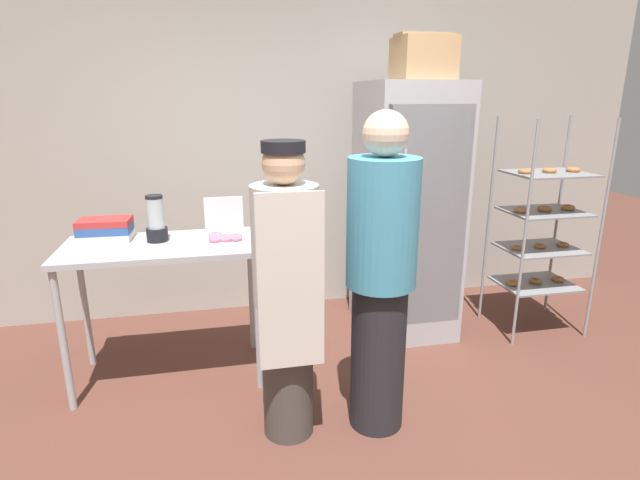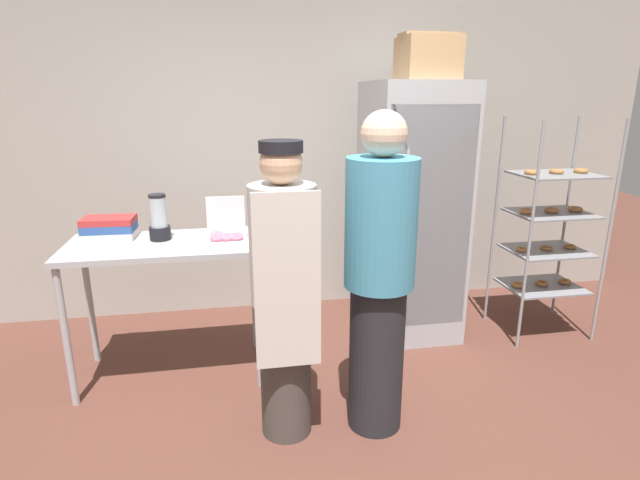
{
  "view_description": "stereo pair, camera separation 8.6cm",
  "coord_description": "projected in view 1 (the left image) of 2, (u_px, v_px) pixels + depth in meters",
  "views": [
    {
      "loc": [
        -0.61,
        -1.95,
        1.83
      ],
      "look_at": [
        -0.03,
        0.78,
        1.01
      ],
      "focal_mm": 28.0,
      "sensor_mm": 36.0,
      "label": 1
    },
    {
      "loc": [
        -0.53,
        -1.97,
        1.83
      ],
      "look_at": [
        -0.03,
        0.78,
        1.01
      ],
      "focal_mm": 28.0,
      "sensor_mm": 36.0,
      "label": 2
    }
  ],
  "objects": [
    {
      "name": "ground_plane",
      "position": [
        358.0,
        479.0,
        2.47
      ],
      "size": [
        14.0,
        14.0,
        0.0
      ],
      "primitive_type": "plane",
      "color": "brown"
    },
    {
      "name": "back_wall",
      "position": [
        286.0,
        145.0,
        4.22
      ],
      "size": [
        6.4,
        0.12,
        2.84
      ],
      "primitive_type": "cube",
      "color": "#ADA89E",
      "rests_on": "ground_plane"
    },
    {
      "name": "refrigerator",
      "position": [
        406.0,
        212.0,
        3.84
      ],
      "size": [
        0.68,
        0.79,
        1.92
      ],
      "color": "#ADAFB5",
      "rests_on": "ground_plane"
    },
    {
      "name": "baking_rack",
      "position": [
        542.0,
        229.0,
        3.87
      ],
      "size": [
        0.65,
        0.51,
        1.68
      ],
      "color": "#93969B",
      "rests_on": "ground_plane"
    },
    {
      "name": "prep_counter",
      "position": [
        163.0,
        261.0,
        3.16
      ],
      "size": [
        1.21,
        0.62,
        0.93
      ],
      "color": "#ADAFB5",
      "rests_on": "ground_plane"
    },
    {
      "name": "donut_box",
      "position": [
        225.0,
        238.0,
        3.08
      ],
      "size": [
        0.24,
        0.24,
        0.29
      ],
      "color": "white",
      "rests_on": "prep_counter"
    },
    {
      "name": "blender_pitcher",
      "position": [
        156.0,
        221.0,
        3.16
      ],
      "size": [
        0.13,
        0.13,
        0.3
      ],
      "color": "black",
      "rests_on": "prep_counter"
    },
    {
      "name": "binder_stack",
      "position": [
        105.0,
        230.0,
        3.19
      ],
      "size": [
        0.33,
        0.22,
        0.14
      ],
      "color": "silver",
      "rests_on": "prep_counter"
    },
    {
      "name": "cardboard_storage_box",
      "position": [
        423.0,
        58.0,
        3.44
      ],
      "size": [
        0.39,
        0.35,
        0.31
      ],
      "color": "tan",
      "rests_on": "refrigerator"
    },
    {
      "name": "person_baker",
      "position": [
        286.0,
        292.0,
        2.59
      ],
      "size": [
        0.34,
        0.36,
        1.62
      ],
      "color": "#47423D",
      "rests_on": "ground_plane"
    },
    {
      "name": "person_customer",
      "position": [
        381.0,
        276.0,
        2.65
      ],
      "size": [
        0.37,
        0.37,
        1.76
      ],
      "color": "#232328",
      "rests_on": "ground_plane"
    }
  ]
}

